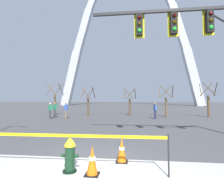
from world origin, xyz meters
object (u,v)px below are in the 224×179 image
at_px(traffic_cone_by_hydrant, 122,150).
at_px(monument_arch, 130,34).
at_px(pedestrian_standing_center, 155,111).
at_px(traffic_cone_mid_sidewalk, 92,161).
at_px(traffic_signal_gantry, 221,37).
at_px(pedestrian_walking_right, 50,111).
at_px(fire_hydrant, 70,154).
at_px(pedestrian_walking_left, 55,110).
at_px(pedestrian_near_trees, 66,110).

distance_m(traffic_cone_by_hydrant, monument_arch, 53.06).
bearing_deg(pedestrian_standing_center, traffic_cone_by_hydrant, -101.25).
xyz_separation_m(traffic_cone_mid_sidewalk, traffic_signal_gantry, (4.54, 2.92, 4.05)).
bearing_deg(pedestrian_walking_right, traffic_cone_mid_sidewalk, -59.85).
height_order(fire_hydrant, monument_arch, monument_arch).
bearing_deg(traffic_cone_by_hydrant, pedestrian_walking_left, 122.32).
distance_m(traffic_signal_gantry, pedestrian_standing_center, 11.19).
bearing_deg(pedestrian_walking_right, pedestrian_near_trees, 15.54).
height_order(traffic_signal_gantry, pedestrian_near_trees, traffic_signal_gantry).
bearing_deg(monument_arch, pedestrian_walking_left, -101.08).
relative_size(traffic_cone_mid_sidewalk, pedestrian_walking_right, 0.46).
bearing_deg(pedestrian_walking_left, monument_arch, 78.92).
height_order(fire_hydrant, pedestrian_standing_center, pedestrian_standing_center).
distance_m(traffic_cone_mid_sidewalk, pedestrian_walking_left, 15.12).
xyz_separation_m(traffic_cone_mid_sidewalk, pedestrian_walking_left, (-7.11, 13.34, 0.46)).
bearing_deg(traffic_cone_mid_sidewalk, fire_hydrant, 169.18).
height_order(traffic_cone_by_hydrant, pedestrian_walking_right, pedestrian_walking_right).
xyz_separation_m(traffic_cone_mid_sidewalk, pedestrian_standing_center, (3.16, 13.43, 0.46)).
relative_size(traffic_cone_by_hydrant, pedestrian_walking_right, 0.46).
distance_m(traffic_cone_mid_sidewalk, pedestrian_standing_center, 13.81).
distance_m(pedestrian_walking_left, pedestrian_walking_right, 1.25).
bearing_deg(pedestrian_walking_right, pedestrian_walking_left, 93.92).
relative_size(monument_arch, pedestrian_walking_right, 31.87).
bearing_deg(monument_arch, fire_hydrant, -90.70).
height_order(traffic_cone_mid_sidewalk, pedestrian_walking_left, pedestrian_walking_left).
relative_size(fire_hydrant, pedestrian_near_trees, 0.62).
distance_m(traffic_signal_gantry, pedestrian_near_trees, 14.38).
distance_m(fire_hydrant, traffic_cone_mid_sidewalk, 0.65).
height_order(fire_hydrant, traffic_cone_by_hydrant, fire_hydrant).
xyz_separation_m(traffic_cone_mid_sidewalk, monument_arch, (-0.03, 49.48, 21.58)).
xyz_separation_m(traffic_cone_by_hydrant, pedestrian_walking_left, (-7.80, 12.32, 0.46)).
relative_size(traffic_signal_gantry, pedestrian_walking_right, 4.92).
height_order(pedestrian_walking_left, pedestrian_walking_right, same).
relative_size(traffic_cone_mid_sidewalk, traffic_signal_gantry, 0.09).
height_order(traffic_cone_by_hydrant, pedestrian_walking_left, pedestrian_walking_left).
bearing_deg(traffic_cone_mid_sidewalk, pedestrian_standing_center, 76.78).
distance_m(traffic_cone_by_hydrant, pedestrian_walking_right, 13.50).
height_order(traffic_cone_mid_sidewalk, pedestrian_standing_center, pedestrian_standing_center).
bearing_deg(pedestrian_near_trees, pedestrian_walking_left, 151.45).
xyz_separation_m(fire_hydrant, pedestrian_standing_center, (3.79, 13.31, 0.35)).
height_order(fire_hydrant, traffic_cone_mid_sidewalk, fire_hydrant).
bearing_deg(traffic_cone_mid_sidewalk, monument_arch, 90.03).
height_order(traffic_signal_gantry, monument_arch, monument_arch).
distance_m(traffic_cone_by_hydrant, pedestrian_standing_center, 12.67).
xyz_separation_m(pedestrian_standing_center, pedestrian_near_trees, (-8.72, -0.93, 0.00)).
relative_size(fire_hydrant, pedestrian_walking_left, 0.62).
distance_m(pedestrian_standing_center, pedestrian_near_trees, 8.77).
bearing_deg(monument_arch, pedestrian_walking_right, -100.60).
relative_size(traffic_cone_mid_sidewalk, pedestrian_walking_left, 0.46).
bearing_deg(traffic_signal_gantry, traffic_cone_by_hydrant, -153.67).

